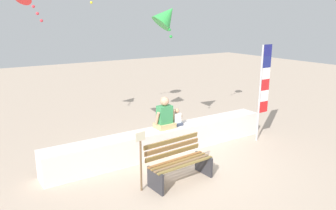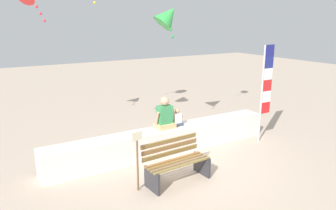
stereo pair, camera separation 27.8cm
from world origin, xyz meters
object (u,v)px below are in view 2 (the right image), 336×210
object	(u,v)px
person_adult	(165,116)
sign_post	(137,156)
park_bench	(176,163)
flag_banner	(265,86)
person_child	(177,119)
kite_green	(168,16)

from	to	relation	value
person_adult	sign_post	distance (m)	2.05
park_bench	sign_post	world-z (taller)	sign_post
flag_banner	sign_post	xyz separation A→B (m)	(-4.23, -0.72, -0.85)
person_adult	person_child	distance (m)	0.40
person_child	kite_green	distance (m)	2.83
person_adult	flag_banner	size ratio (longest dim) A/B	0.30
person_adult	person_child	xyz separation A→B (m)	(0.37, 0.00, -0.14)
park_bench	person_adult	size ratio (longest dim) A/B	1.79
kite_green	person_child	bearing A→B (deg)	-109.20
flag_banner	person_child	bearing A→B (deg)	163.69
park_bench	person_adult	distance (m)	1.69
person_child	kite_green	xyz separation A→B (m)	(0.37, 1.05, 2.60)
flag_banner	sign_post	distance (m)	4.38
person_adult	sign_post	world-z (taller)	person_adult
park_bench	person_child	xyz separation A→B (m)	(0.96, 1.48, 0.44)
sign_post	park_bench	bearing A→B (deg)	-3.56
kite_green	flag_banner	bearing A→B (deg)	-40.76
park_bench	person_adult	bearing A→B (deg)	68.43
person_child	person_adult	bearing A→B (deg)	-179.93
park_bench	flag_banner	size ratio (longest dim) A/B	0.54
flag_banner	kite_green	size ratio (longest dim) A/B	2.74
person_adult	person_child	world-z (taller)	person_adult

